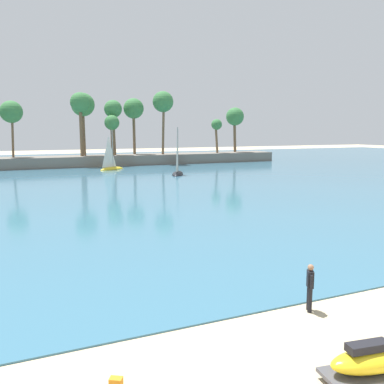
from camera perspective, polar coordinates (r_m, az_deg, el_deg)
sea at (r=62.42m, az=-18.18°, el=2.41°), size 220.00×100.83×0.06m
palm_headland at (r=72.63m, az=-18.16°, el=6.32°), size 83.70×6.77×12.90m
watercraft_on_trailer at (r=12.01m, az=23.47°, el=-20.42°), size 2.72×1.39×1.28m
person_at_waterline at (r=15.18m, az=15.77°, el=-12.24°), size 0.34×0.49×1.67m
sailboat_near_shore at (r=57.47m, az=-1.98°, el=3.00°), size 3.54×4.91×6.96m
sailboat_mid_bay at (r=65.96m, az=-10.93°, el=3.52°), size 4.60×3.39×6.55m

